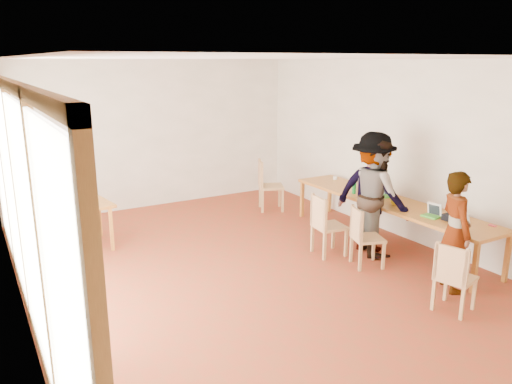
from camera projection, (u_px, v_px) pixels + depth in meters
ground at (251, 270)px, 7.30m from camera, size 8.00×8.00×0.00m
wall_back at (155, 135)px, 10.26m from camera, size 6.00×0.10×3.00m
wall_right at (406, 151)px, 8.38m from camera, size 0.10×8.00×3.00m
window_wall at (17, 199)px, 5.48m from camera, size 0.10×8.00×3.00m
ceiling at (250, 57)px, 6.53m from camera, size 6.00×8.00×0.04m
communal_table at (388, 203)px, 8.19m from camera, size 0.80×4.00×0.75m
side_table at (79, 208)px, 8.03m from camera, size 0.90×0.90×0.75m
chair_near at (453, 271)px, 5.94m from camera, size 0.51×0.51×0.47m
chair_mid at (362, 231)px, 7.31m from camera, size 0.54×0.54×0.48m
chair_far at (324, 219)px, 7.73m from camera, size 0.50×0.50×0.51m
chair_empty at (266, 180)px, 10.11m from camera, size 0.63×0.63×0.55m
chair_spare at (46, 210)px, 8.10m from camera, size 0.56×0.56×0.54m
person_near at (455, 232)px, 6.51m from camera, size 0.59×0.70×1.62m
person_mid at (377, 196)px, 7.82m from camera, size 0.97×1.08×1.83m
person_far at (372, 192)px, 7.87m from camera, size 1.09×1.40×1.92m
laptop_near at (462, 221)px, 6.93m from camera, size 0.28×0.29×0.20m
laptop_mid at (433, 213)px, 7.32m from camera, size 0.24×0.27×0.20m
laptop_far at (386, 194)px, 8.41m from camera, size 0.18×0.22×0.18m
yellow_mug at (394, 201)px, 7.93m from camera, size 0.18×0.18×0.11m
green_bottle at (354, 186)px, 8.57m from camera, size 0.07×0.07×0.28m
clear_glass at (439, 209)px, 7.57m from camera, size 0.07×0.07×0.09m
condiment_cup at (335, 178)px, 9.63m from camera, size 0.08×0.08×0.06m
pink_phone at (493, 226)px, 6.91m from camera, size 0.05×0.10×0.01m
black_pouch at (452, 218)px, 7.11m from camera, size 0.16×0.26×0.09m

